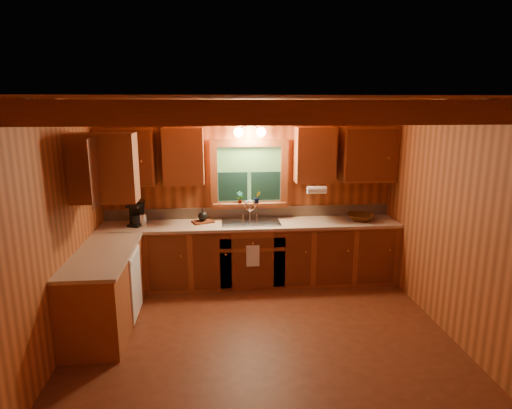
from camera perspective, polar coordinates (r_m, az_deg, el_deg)
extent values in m
plane|color=#5B2916|center=(5.07, 0.87, -17.16)|extent=(4.20, 4.20, 0.00)
plane|color=brown|center=(4.38, 0.99, 13.69)|extent=(4.20, 4.20, 0.00)
plane|color=brown|center=(6.39, -0.90, 1.80)|extent=(4.20, 0.00, 4.20)
plane|color=brown|center=(2.79, 5.22, -13.66)|extent=(4.20, 0.00, 4.20)
plane|color=brown|center=(4.81, -24.84, -3.26)|extent=(0.00, 3.80, 3.80)
plane|color=brown|center=(5.21, 24.57, -2.05)|extent=(0.00, 3.80, 3.80)
cube|color=brown|center=(3.19, 3.36, 11.90)|extent=(4.20, 0.14, 0.18)
cube|color=brown|center=(3.98, 1.62, 12.16)|extent=(4.20, 0.14, 0.18)
cube|color=brown|center=(4.77, 0.45, 12.33)|extent=(4.20, 0.14, 0.18)
cube|color=brown|center=(5.57, -0.39, 12.45)|extent=(4.20, 0.14, 0.18)
cube|color=brown|center=(6.33, -0.66, -6.51)|extent=(4.20, 0.62, 0.86)
cube|color=brown|center=(5.44, -19.14, -10.65)|extent=(0.62, 1.60, 0.86)
cube|color=tan|center=(6.19, -0.67, -2.58)|extent=(4.20, 0.66, 0.04)
cube|color=tan|center=(5.28, -19.40, -6.17)|extent=(0.64, 1.60, 0.04)
cube|color=tan|center=(6.45, -0.88, -1.02)|extent=(4.20, 0.02, 0.16)
cube|color=white|center=(5.55, -15.40, -9.89)|extent=(0.02, 0.60, 0.80)
cube|color=brown|center=(6.24, -16.64, 6.00)|extent=(0.78, 0.34, 0.78)
cube|color=brown|center=(6.14, -9.44, 6.25)|extent=(0.55, 0.34, 0.78)
cube|color=brown|center=(6.28, 7.65, 6.46)|extent=(0.55, 0.34, 0.78)
cube|color=brown|center=(6.50, 14.42, 6.39)|extent=(0.78, 0.34, 0.78)
cube|color=brown|center=(5.29, -21.26, 4.45)|extent=(0.34, 1.10, 0.78)
cube|color=brown|center=(6.25, -0.90, 8.03)|extent=(1.12, 0.08, 0.10)
cube|color=brown|center=(6.40, -0.87, -0.03)|extent=(1.12, 0.08, 0.10)
cube|color=brown|center=(6.29, -5.53, 3.87)|extent=(0.10, 0.08, 0.80)
cube|color=brown|center=(6.37, 3.71, 4.01)|extent=(0.10, 0.08, 0.80)
cube|color=#3F7632|center=(6.34, -0.91, 4.00)|extent=(0.92, 0.01, 0.80)
cube|color=black|center=(6.34, -3.04, 2.36)|extent=(0.42, 0.02, 0.42)
cube|color=black|center=(6.37, 1.26, 2.43)|extent=(0.42, 0.02, 0.42)
cylinder|color=black|center=(6.32, -0.89, 4.15)|extent=(0.92, 0.01, 0.01)
cube|color=brown|center=(6.35, -0.84, 0.06)|extent=(1.06, 0.14, 0.04)
cylinder|color=black|center=(6.24, -0.91, 10.13)|extent=(0.08, 0.03, 0.08)
cylinder|color=black|center=(6.17, -1.80, 10.09)|extent=(0.09, 0.17, 0.08)
cylinder|color=black|center=(6.19, 0.08, 10.11)|extent=(0.09, 0.17, 0.08)
sphere|color=#FFE0A5|center=(6.11, -2.33, 9.40)|extent=(0.13, 0.13, 0.13)
sphere|color=#FFE0A5|center=(6.14, 0.69, 9.43)|extent=(0.13, 0.13, 0.13)
cylinder|color=white|center=(6.16, 7.93, 1.90)|extent=(0.27, 0.11, 0.11)
cube|color=white|center=(5.99, -0.41, -6.74)|extent=(0.18, 0.01, 0.30)
cube|color=silver|center=(6.19, -0.68, -2.33)|extent=(0.82, 0.48, 0.02)
cube|color=#262628|center=(6.20, -2.43, -2.95)|extent=(0.34, 0.40, 0.14)
cube|color=#262628|center=(6.23, 1.07, -2.87)|extent=(0.34, 0.40, 0.14)
cylinder|color=silver|center=(6.34, -0.81, -0.99)|extent=(0.04, 0.04, 0.22)
torus|color=silver|center=(6.26, -0.77, -0.14)|extent=(0.16, 0.02, 0.16)
cube|color=black|center=(6.26, -15.40, -2.55)|extent=(0.17, 0.21, 0.03)
cube|color=black|center=(6.29, -15.38, -1.08)|extent=(0.17, 0.08, 0.29)
cube|color=black|center=(6.18, -15.59, -0.14)|extent=(0.17, 0.19, 0.04)
cylinder|color=black|center=(6.21, -15.49, -1.90)|extent=(0.11, 0.11, 0.13)
cylinder|color=silver|center=(6.25, -14.65, -1.90)|extent=(0.13, 0.13, 0.16)
cylinder|color=black|center=(6.20, -14.92, -0.41)|extent=(0.03, 0.04, 0.24)
cylinder|color=black|center=(6.21, -14.74, -0.38)|extent=(0.01, 0.01, 0.24)
cylinder|color=black|center=(6.22, -14.57, -0.36)|extent=(0.03, 0.04, 0.24)
cylinder|color=black|center=(6.22, -14.44, -0.34)|extent=(0.05, 0.06, 0.24)
cube|color=#602914|center=(6.24, -6.94, -2.24)|extent=(0.34, 0.30, 0.03)
sphere|color=black|center=(6.22, -6.96, -1.53)|extent=(0.13, 0.13, 0.13)
cylinder|color=black|center=(6.20, -6.98, -0.77)|extent=(0.02, 0.02, 0.04)
imported|color=#48230C|center=(6.47, 13.52, -1.64)|extent=(0.50, 0.50, 0.09)
imported|color=#602914|center=(6.29, -2.12, 0.94)|extent=(0.11, 0.09, 0.18)
imported|color=#602914|center=(6.30, 0.16, 0.95)|extent=(0.11, 0.09, 0.17)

